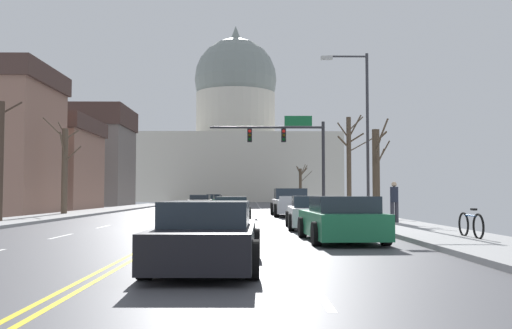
% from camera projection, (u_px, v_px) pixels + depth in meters
% --- Properties ---
extents(ground, '(20.00, 180.00, 0.20)m').
position_uv_depth(ground, '(183.00, 229.00, 21.16)').
color(ground, '#47474D').
extents(signal_gantry, '(7.91, 0.41, 6.57)m').
position_uv_depth(signal_gantry, '(291.00, 143.00, 38.26)').
color(signal_gantry, '#28282D').
rests_on(signal_gantry, ground).
extents(street_lamp_right, '(2.30, 0.24, 8.00)m').
position_uv_depth(street_lamp_right, '(361.00, 121.00, 26.74)').
color(street_lamp_right, '#333338').
rests_on(street_lamp_right, ground).
extents(capitol_building, '(34.60, 23.70, 31.38)m').
position_uv_depth(capitol_building, '(235.00, 143.00, 98.72)').
color(capitol_building, beige).
rests_on(capitol_building, ground).
extents(pickup_truck_near_00, '(2.43, 5.83, 1.67)m').
position_uv_depth(pickup_truck_near_00, '(291.00, 204.00, 33.81)').
color(pickup_truck_near_00, silver).
rests_on(pickup_truck_near_00, ground).
extents(sedan_near_01, '(1.97, 4.64, 1.21)m').
position_uv_depth(sedan_near_01, '(232.00, 209.00, 28.00)').
color(sedan_near_01, '#1E7247').
rests_on(sedan_near_01, ground).
extents(sedan_near_02, '(2.04, 4.57, 1.27)m').
position_uv_depth(sedan_near_02, '(312.00, 213.00, 21.67)').
color(sedan_near_02, silver).
rests_on(sedan_near_02, ground).
extents(sedan_near_03, '(2.19, 4.51, 1.29)m').
position_uv_depth(sedan_near_03, '(341.00, 220.00, 15.89)').
color(sedan_near_03, '#1E7247').
rests_on(sedan_near_03, ground).
extents(sedan_near_04, '(2.02, 4.64, 1.23)m').
position_uv_depth(sedan_near_04, '(207.00, 237.00, 10.31)').
color(sedan_near_04, black).
rests_on(sedan_near_04, ground).
extents(sedan_oncoming_00, '(1.98, 4.44, 1.25)m').
position_uv_depth(sedan_oncoming_00, '(200.00, 203.00, 45.97)').
color(sedan_oncoming_00, '#6B6056').
rests_on(sedan_oncoming_00, ground).
extents(sedan_oncoming_01, '(1.99, 4.30, 1.17)m').
position_uv_depth(sedan_oncoming_01, '(206.00, 202.00, 55.34)').
color(sedan_oncoming_01, '#1E7247').
rests_on(sedan_oncoming_01, ground).
extents(sedan_oncoming_02, '(2.02, 4.27, 1.26)m').
position_uv_depth(sedan_oncoming_02, '(214.00, 200.00, 64.57)').
color(sedan_oncoming_02, '#6B6056').
rests_on(sedan_oncoming_02, ground).
extents(sedan_oncoming_03, '(2.12, 4.47, 1.13)m').
position_uv_depth(sedan_oncoming_03, '(216.00, 200.00, 73.57)').
color(sedan_oncoming_03, '#B71414').
rests_on(sedan_oncoming_03, ground).
extents(flank_building_00, '(12.90, 9.18, 7.59)m').
position_uv_depth(flank_building_00, '(15.00, 163.00, 45.96)').
color(flank_building_00, '#8C6656').
rests_on(flank_building_00, ground).
extents(flank_building_01, '(9.95, 9.22, 10.72)m').
position_uv_depth(flank_building_01, '(84.00, 156.00, 60.97)').
color(flank_building_01, slate).
rests_on(flank_building_01, ground).
extents(bare_tree_00, '(0.98, 1.91, 4.80)m').
position_uv_depth(bare_tree_00, '(377.00, 172.00, 25.76)').
color(bare_tree_00, '#4C3D2D').
rests_on(bare_tree_00, ground).
extents(bare_tree_01, '(2.32, 1.91, 5.81)m').
position_uv_depth(bare_tree_01, '(65.00, 169.00, 34.27)').
color(bare_tree_01, brown).
rests_on(bare_tree_01, ground).
extents(bare_tree_02, '(2.16, 1.09, 6.14)m').
position_uv_depth(bare_tree_02, '(349.00, 162.00, 34.38)').
color(bare_tree_02, '#4C3D2D').
rests_on(bare_tree_02, ground).
extents(bare_tree_04, '(1.81, 1.46, 4.66)m').
position_uv_depth(bare_tree_04, '(301.00, 184.00, 64.99)').
color(bare_tree_04, '#4C3D2D').
rests_on(bare_tree_04, ground).
extents(pedestrian_00, '(0.35, 0.34, 1.73)m').
position_uv_depth(pedestrian_00, '(394.00, 200.00, 23.50)').
color(pedestrian_00, '#33333D').
rests_on(pedestrian_00, ground).
extents(bicycle_parked, '(0.12, 1.77, 0.85)m').
position_uv_depth(bicycle_parked, '(471.00, 225.00, 15.70)').
color(bicycle_parked, black).
rests_on(bicycle_parked, ground).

